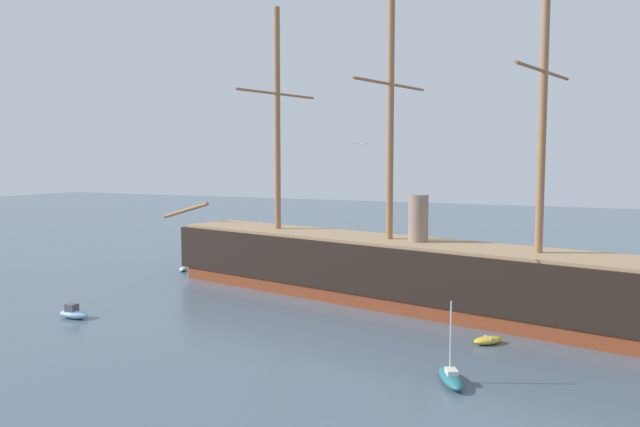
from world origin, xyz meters
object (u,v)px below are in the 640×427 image
(motorboat_mid_left, at_px, (74,313))
(dinghy_far_right, at_px, (636,317))
(dinghy_alongside_stern, at_px, (488,340))
(dinghy_far_left, at_px, (183,269))
(tall_ship, at_px, (389,269))
(seagull_in_flight, at_px, (362,144))
(sailboat_mid_right, at_px, (451,377))
(dinghy_distant_centre, at_px, (403,275))

(motorboat_mid_left, bearing_deg, dinghy_far_right, 23.98)
(dinghy_alongside_stern, xyz_separation_m, dinghy_far_left, (-45.24, 17.49, -0.06))
(dinghy_far_left, bearing_deg, dinghy_far_right, -3.23)
(tall_ship, height_order, seagull_in_flight, tall_ship)
(sailboat_mid_right, relative_size, dinghy_far_right, 1.95)
(tall_ship, relative_size, seagull_in_flight, 55.16)
(dinghy_far_right, relative_size, seagull_in_flight, 2.37)
(tall_ship, bearing_deg, sailboat_mid_right, -61.62)
(tall_ship, relative_size, dinghy_distant_centre, 33.25)
(sailboat_mid_right, bearing_deg, tall_ship, 118.38)
(tall_ship, distance_m, motorboat_mid_left, 33.09)
(tall_ship, relative_size, motorboat_mid_left, 20.24)
(motorboat_mid_left, height_order, dinghy_distant_centre, motorboat_mid_left)
(dinghy_distant_centre, distance_m, seagull_in_flight, 34.10)
(dinghy_distant_centre, bearing_deg, dinghy_alongside_stern, -59.45)
(dinghy_alongside_stern, bearing_deg, dinghy_distant_centre, 120.55)
(dinghy_far_right, distance_m, seagull_in_flight, 32.87)
(motorboat_mid_left, distance_m, seagull_in_flight, 33.41)
(dinghy_alongside_stern, bearing_deg, sailboat_mid_right, -94.29)
(sailboat_mid_right, distance_m, dinghy_distant_centre, 40.11)
(sailboat_mid_right, relative_size, dinghy_alongside_stern, 2.04)
(dinghy_far_left, bearing_deg, sailboat_mid_right, -32.43)
(motorboat_mid_left, height_order, dinghy_alongside_stern, motorboat_mid_left)
(tall_ship, xyz_separation_m, dinghy_alongside_stern, (12.70, -11.28, -3.40))
(sailboat_mid_right, xyz_separation_m, seagull_in_flight, (-9.90, 8.07, 16.66))
(tall_ship, height_order, dinghy_alongside_stern, tall_ship)
(seagull_in_flight, bearing_deg, tall_ship, 98.15)
(seagull_in_flight, bearing_deg, sailboat_mid_right, -39.18)
(dinghy_alongside_stern, relative_size, seagull_in_flight, 2.27)
(motorboat_mid_left, relative_size, seagull_in_flight, 2.72)
(sailboat_mid_right, height_order, dinghy_alongside_stern, sailboat_mid_right)
(dinghy_far_right, bearing_deg, sailboat_mid_right, -116.91)
(dinghy_far_right, height_order, dinghy_distant_centre, dinghy_far_right)
(dinghy_distant_centre, bearing_deg, tall_ship, -79.05)
(dinghy_alongside_stern, bearing_deg, tall_ship, 138.41)
(sailboat_mid_right, xyz_separation_m, dinghy_far_right, (12.69, 25.01, -0.16))
(dinghy_far_left, xyz_separation_m, dinghy_distant_centre, (29.58, 9.03, -0.04))
(dinghy_far_right, xyz_separation_m, dinghy_distant_centre, (-27.54, 12.25, -0.10))
(dinghy_alongside_stern, height_order, seagull_in_flight, seagull_in_flight)
(sailboat_mid_right, bearing_deg, motorboat_mid_left, 176.52)
(dinghy_alongside_stern, relative_size, dinghy_far_right, 0.96)
(tall_ship, bearing_deg, dinghy_far_right, 6.93)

